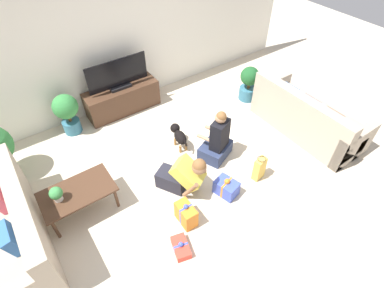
# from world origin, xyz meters

# --- Properties ---
(ground_plane) EXTENTS (16.00, 16.00, 0.00)m
(ground_plane) POSITION_xyz_m (0.00, 0.00, 0.00)
(ground_plane) COLOR beige
(wall_back) EXTENTS (8.40, 0.06, 2.60)m
(wall_back) POSITION_xyz_m (0.00, 2.63, 1.30)
(wall_back) COLOR white
(wall_back) RESTS_ON ground_plane
(sofa_left) EXTENTS (0.86, 2.00, 0.86)m
(sofa_left) POSITION_xyz_m (-2.42, 0.50, 0.31)
(sofa_left) COLOR tan
(sofa_left) RESTS_ON ground_plane
(sofa_right) EXTENTS (0.86, 2.00, 0.86)m
(sofa_right) POSITION_xyz_m (2.42, -0.13, 0.31)
(sofa_right) COLOR tan
(sofa_right) RESTS_ON ground_plane
(coffee_table) EXTENTS (0.97, 0.58, 0.43)m
(coffee_table) POSITION_xyz_m (-1.51, 0.53, 0.38)
(coffee_table) COLOR #472D1E
(coffee_table) RESTS_ON ground_plane
(tv_console) EXTENTS (1.41, 0.46, 0.52)m
(tv_console) POSITION_xyz_m (0.00, 2.33, 0.26)
(tv_console) COLOR #472D1E
(tv_console) RESTS_ON ground_plane
(tv) EXTENTS (1.16, 0.20, 0.57)m
(tv) POSITION_xyz_m (0.00, 2.33, 0.77)
(tv) COLOR black
(tv) RESTS_ON tv_console
(potted_plant_corner_right) EXTENTS (0.38, 0.38, 0.72)m
(potted_plant_corner_right) POSITION_xyz_m (2.27, 1.21, 0.38)
(potted_plant_corner_right) COLOR #336B84
(potted_plant_corner_right) RESTS_ON ground_plane
(potted_plant_back_left) EXTENTS (0.44, 0.44, 0.78)m
(potted_plant_back_left) POSITION_xyz_m (-1.05, 2.28, 0.46)
(potted_plant_back_left) COLOR #336B84
(potted_plant_back_left) RESTS_ON ground_plane
(person_kneeling) EXTENTS (0.63, 0.78, 0.76)m
(person_kneeling) POSITION_xyz_m (-0.13, 0.00, 0.34)
(person_kneeling) COLOR #23232D
(person_kneeling) RESTS_ON ground_plane
(person_sitting) EXTENTS (0.63, 0.60, 0.95)m
(person_sitting) POSITION_xyz_m (0.72, 0.28, 0.33)
(person_sitting) COLOR #283351
(person_sitting) RESTS_ON ground_plane
(dog) EXTENTS (0.22, 0.55, 0.37)m
(dog) POSITION_xyz_m (0.34, 0.85, 0.24)
(dog) COLOR black
(dog) RESTS_ON ground_plane
(gift_box_a) EXTENTS (0.32, 0.39, 0.32)m
(gift_box_a) POSITION_xyz_m (0.35, -0.42, 0.13)
(gift_box_a) COLOR #3D51BC
(gift_box_a) RESTS_ON ground_plane
(gift_box_b) EXTENTS (0.20, 0.33, 0.38)m
(gift_box_b) POSITION_xyz_m (-0.41, -0.47, 0.16)
(gift_box_b) COLOR orange
(gift_box_b) RESTS_ON ground_plane
(gift_box_c) EXTENTS (0.27, 0.37, 0.17)m
(gift_box_c) POSITION_xyz_m (-0.70, -0.79, 0.06)
(gift_box_c) COLOR red
(gift_box_c) RESTS_ON ground_plane
(gift_bag_a) EXTENTS (0.22, 0.15, 0.43)m
(gift_bag_a) POSITION_xyz_m (0.96, -0.47, 0.21)
(gift_bag_a) COLOR #E5B74C
(gift_bag_a) RESTS_ON ground_plane
(tabletop_plant) EXTENTS (0.17, 0.17, 0.22)m
(tabletop_plant) POSITION_xyz_m (-1.74, 0.53, 0.55)
(tabletop_plant) COLOR beige
(tabletop_plant) RESTS_ON coffee_table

